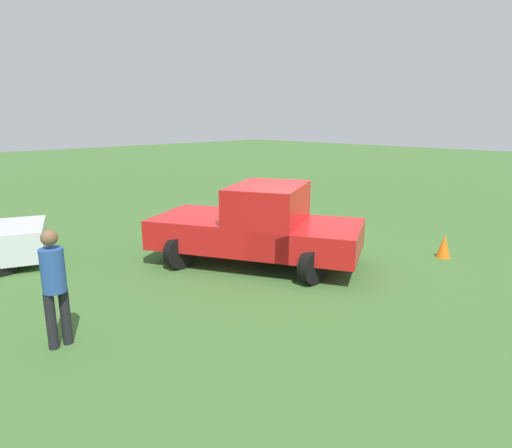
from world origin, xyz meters
The scene contains 4 objects.
ground_plane centered at (0.00, 0.00, 0.00)m, with size 80.00×80.00×0.00m, color #3D662D.
pickup_truck centered at (0.37, -0.40, 0.91)m, with size 3.77×4.93×1.78m.
person_bystander centered at (4.99, 0.08, 0.97)m, with size 0.34×0.32×1.71m.
traffic_cone centered at (-2.92, 2.33, 0.28)m, with size 0.32×0.32×0.55m, color orange.
Camera 1 is at (7.13, 6.07, 3.18)m, focal length 30.93 mm.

